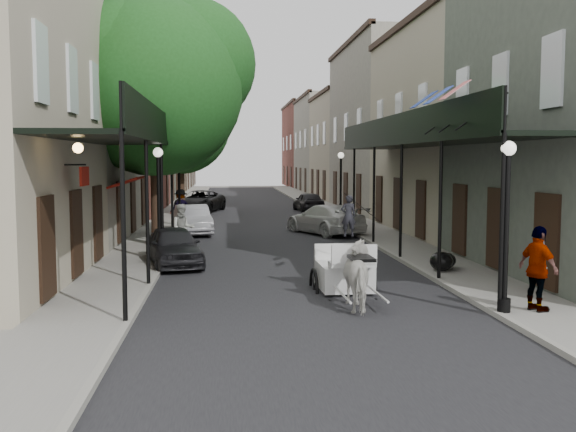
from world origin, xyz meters
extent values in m
plane|color=gray|center=(0.00, 0.00, 0.00)|extent=(140.00, 140.00, 0.00)
cube|color=black|center=(0.00, 20.00, 0.01)|extent=(8.00, 90.00, 0.01)
cube|color=gray|center=(-5.00, 20.00, 0.06)|extent=(2.20, 90.00, 0.12)
cube|color=gray|center=(5.00, 20.00, 0.06)|extent=(2.20, 90.00, 0.12)
cube|color=#A19881|center=(-8.60, 30.00, 5.25)|extent=(5.00, 80.00, 10.50)
cube|color=gray|center=(8.60, 30.00, 5.25)|extent=(5.00, 80.00, 10.50)
cube|color=black|center=(-5.00, 7.00, 4.00)|extent=(2.20, 18.00, 0.12)
cube|color=black|center=(-3.95, 7.00, 4.50)|extent=(0.06, 18.00, 1.00)
cylinder|color=black|center=(-4.00, -2.00, 2.12)|extent=(0.10, 0.10, 4.00)
cylinder|color=black|center=(-4.00, 6.00, 2.12)|extent=(0.10, 0.10, 4.00)
cylinder|color=black|center=(-4.00, 14.00, 2.12)|extent=(0.10, 0.10, 4.00)
cube|color=black|center=(5.00, 7.00, 4.00)|extent=(2.20, 18.00, 0.12)
cube|color=black|center=(3.95, 7.00, 4.50)|extent=(0.06, 18.00, 1.00)
cylinder|color=black|center=(4.00, -2.00, 2.12)|extent=(0.10, 0.10, 4.00)
cylinder|color=black|center=(4.00, 6.00, 2.12)|extent=(0.10, 0.10, 4.00)
cylinder|color=black|center=(4.00, 14.00, 2.12)|extent=(0.10, 0.10, 4.00)
cylinder|color=#382619|center=(-4.60, 10.00, 2.92)|extent=(0.44, 0.44, 5.60)
sphere|color=#1A4B18|center=(-4.60, 10.00, 6.20)|extent=(6.80, 6.80, 6.80)
sphere|color=#1A4B18|center=(-3.24, 10.60, 7.20)|extent=(5.10, 5.10, 5.10)
cylinder|color=#382619|center=(-4.60, 24.00, 2.64)|extent=(0.44, 0.44, 5.04)
sphere|color=#1A4B18|center=(-4.60, 24.00, 5.58)|extent=(6.00, 6.00, 6.00)
sphere|color=#1A4B18|center=(-3.40, 24.60, 6.48)|extent=(4.50, 4.50, 4.50)
cylinder|color=black|center=(4.10, -2.00, 0.27)|extent=(0.28, 0.28, 0.30)
cylinder|color=black|center=(4.10, -2.00, 1.82)|extent=(0.12, 0.12, 3.40)
sphere|color=white|center=(4.10, -2.00, 3.67)|extent=(0.32, 0.32, 0.32)
cylinder|color=black|center=(-4.10, 6.00, 0.27)|extent=(0.28, 0.28, 0.30)
cylinder|color=black|center=(-4.10, 6.00, 1.82)|extent=(0.12, 0.12, 3.40)
sphere|color=white|center=(-4.10, 6.00, 3.67)|extent=(0.32, 0.32, 0.32)
cylinder|color=black|center=(4.10, 18.00, 0.27)|extent=(0.28, 0.28, 0.30)
cylinder|color=black|center=(4.10, 18.00, 1.82)|extent=(0.12, 0.12, 3.40)
sphere|color=white|center=(4.10, 18.00, 3.67)|extent=(0.32, 0.32, 0.32)
imported|color=beige|center=(1.19, -0.90, 0.77)|extent=(0.86, 1.83, 1.54)
torus|color=black|center=(0.37, 1.79, 0.58)|extent=(0.11, 1.20, 1.20)
torus|color=black|center=(1.89, 1.82, 0.58)|extent=(0.11, 1.20, 1.20)
torus|color=black|center=(0.58, 0.49, 0.30)|extent=(0.08, 0.62, 0.62)
torus|color=black|center=(1.73, 0.51, 0.30)|extent=(0.08, 0.62, 0.62)
cube|color=silver|center=(1.13, 1.61, 0.98)|extent=(1.34, 1.70, 0.65)
cube|color=silver|center=(1.15, 0.64, 1.44)|extent=(1.13, 0.53, 0.11)
cube|color=silver|center=(1.16, 0.41, 1.72)|extent=(1.12, 0.12, 0.47)
imported|color=black|center=(1.15, 0.64, 2.02)|extent=(0.39, 0.26, 1.05)
imported|color=#A4A69C|center=(-3.50, 8.39, 0.91)|extent=(1.01, 0.87, 1.82)
imported|color=gray|center=(-4.20, 17.61, 1.03)|extent=(1.36, 1.19, 1.82)
imported|color=gray|center=(4.85, -2.00, 1.06)|extent=(0.75, 1.18, 1.88)
imported|color=black|center=(-3.60, 5.58, 0.65)|extent=(2.32, 4.04, 1.29)
imported|color=#A5A4AA|center=(-3.45, 14.54, 0.67)|extent=(2.07, 4.25, 1.34)
imported|color=black|center=(-3.60, 27.33, 0.71)|extent=(3.56, 5.55, 1.42)
imported|color=silver|center=(2.66, 14.00, 0.69)|extent=(3.68, 5.15, 1.38)
imported|color=black|center=(3.60, 27.28, 0.65)|extent=(1.91, 3.95, 1.30)
ellipsoid|color=black|center=(4.47, 3.15, 0.41)|extent=(0.69, 0.69, 0.59)
ellipsoid|color=black|center=(4.77, 3.60, 0.36)|extent=(0.60, 0.60, 0.48)
camera|label=1|loc=(-1.92, -15.22, 3.42)|focal=40.00mm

